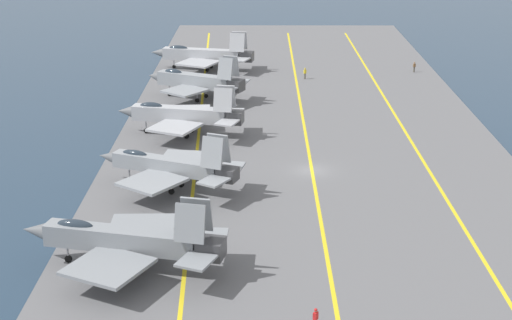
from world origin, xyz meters
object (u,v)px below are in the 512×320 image
crew_red_vest (316,318)px  parked_jet_fifth (196,81)px  crew_yellow_vest (305,73)px  parked_jet_sixth (204,55)px  parked_jet_fourth (182,114)px  parked_jet_second (125,240)px  crew_brown_vest (414,67)px  parked_jet_third (170,166)px

crew_red_vest → parked_jet_fifth: bearing=12.1°
parked_jet_fifth → crew_yellow_vest: (12.40, -16.30, -1.75)m
parked_jet_fifth → parked_jet_sixth: (18.65, 0.22, -0.18)m
parked_jet_fourth → parked_jet_second: bearing=178.0°
parked_jet_second → parked_jet_sixth: bearing=-1.2°
crew_red_vest → parked_jet_fourth: bearing=16.9°
parked_jet_second → parked_jet_fifth: size_ratio=1.13×
crew_brown_vest → crew_red_vest: (-78.62, 21.40, 0.05)m
crew_yellow_vest → crew_brown_vest: bearing=-75.2°
parked_jet_fourth → crew_red_vest: size_ratio=8.95×
parked_jet_sixth → crew_brown_vest: bearing=-92.4°
parked_jet_second → parked_jet_third: bearing=-5.7°
crew_brown_vest → crew_yellow_vest: crew_yellow_vest is taller
parked_jet_fourth → crew_yellow_vest: (29.06, -16.73, -1.66)m
parked_jet_fifth → parked_jet_third: bearing=-179.9°
crew_yellow_vest → parked_jet_sixth: bearing=69.3°
crew_brown_vest → parked_jet_second: bearing=152.4°
parked_jet_third → crew_red_vest: size_ratio=8.77×
parked_jet_sixth → crew_red_vest: size_ratio=9.78×
parked_jet_fourth → crew_red_vest: bearing=-163.1°
parked_jet_fifth → parked_jet_second: bearing=178.2°
parked_jet_sixth → crew_red_vest: parked_jet_sixth is taller
parked_jet_second → crew_brown_vest: (69.33, -36.22, -1.64)m
parked_jet_third → crew_red_vest: 29.64m
parked_jet_fifth → crew_yellow_vest: parked_jet_fifth is taller
parked_jet_fourth → parked_jet_sixth: size_ratio=0.91×
parked_jet_third → crew_yellow_vest: bearing=-19.0°
crew_red_vest → crew_yellow_vest: bearing=-2.5°
parked_jet_second → parked_jet_sixth: parked_jet_second is taller
parked_jet_third → crew_red_vest: bearing=-153.7°
parked_jet_second → parked_jet_third: size_ratio=1.10×
crew_yellow_vest → parked_jet_fourth: bearing=150.1°
parked_jet_sixth → crew_red_vest: (-80.06, -13.36, -1.58)m
parked_jet_second → crew_brown_vest: parked_jet_second is taller
crew_brown_vest → crew_red_vest: bearing=164.8°
parked_jet_fourth → parked_jet_fifth: bearing=-1.5°
crew_red_vest → parked_jet_sixth: bearing=9.5°
parked_jet_fifth → parked_jet_sixth: size_ratio=0.88×
parked_jet_third → parked_jet_sixth: parked_jet_sixth is taller
parked_jet_third → crew_red_vest: (-26.54, -13.10, -1.62)m
parked_jet_sixth → crew_yellow_vest: 17.74m
parked_jet_second → crew_yellow_vest: size_ratio=9.56×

